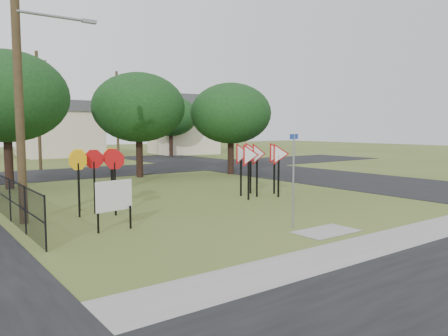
# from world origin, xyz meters

# --- Properties ---
(ground) EXTENTS (140.00, 140.00, 0.00)m
(ground) POSITION_xyz_m (0.00, 0.00, 0.00)
(ground) COLOR #475A21
(sidewalk) EXTENTS (30.00, 1.60, 0.02)m
(sidewalk) POSITION_xyz_m (0.00, -4.20, 0.01)
(sidewalk) COLOR gray
(sidewalk) RESTS_ON ground
(planting_strip) EXTENTS (30.00, 0.80, 0.02)m
(planting_strip) POSITION_xyz_m (0.00, -5.40, 0.01)
(planting_strip) COLOR #475A21
(planting_strip) RESTS_ON ground
(street_right) EXTENTS (8.00, 50.00, 0.02)m
(street_right) POSITION_xyz_m (12.00, 10.00, 0.01)
(street_right) COLOR black
(street_right) RESTS_ON ground
(street_far) EXTENTS (60.00, 8.00, 0.02)m
(street_far) POSITION_xyz_m (0.00, 20.00, 0.01)
(street_far) COLOR black
(street_far) RESTS_ON ground
(curb_pad) EXTENTS (2.00, 1.20, 0.02)m
(curb_pad) POSITION_xyz_m (0.00, -2.40, 0.01)
(curb_pad) COLOR gray
(curb_pad) RESTS_ON ground
(street_name_sign) EXTENTS (0.59, 0.25, 3.04)m
(street_name_sign) POSITION_xyz_m (-0.46, -1.40, 1.74)
(street_name_sign) COLOR gray
(street_name_sign) RESTS_ON ground
(stop_sign_cluster) EXTENTS (2.35, 2.30, 2.44)m
(stop_sign_cluster) POSITION_xyz_m (-4.50, 4.94, 1.81)
(stop_sign_cluster) COLOR black
(stop_sign_cluster) RESTS_ON ground
(yield_sign_cluster) EXTENTS (3.32, 1.97, 2.59)m
(yield_sign_cluster) POSITION_xyz_m (3.01, 4.29, 1.89)
(yield_sign_cluster) COLOR black
(yield_sign_cluster) RESTS_ON ground
(info_board) EXTENTS (1.27, 0.25, 1.60)m
(info_board) POSITION_xyz_m (-5.24, 1.66, 1.06)
(info_board) COLOR black
(info_board) RESTS_ON ground
(utility_pole_main) EXTENTS (3.55, 0.33, 10.00)m
(utility_pole_main) POSITION_xyz_m (-7.24, 4.50, 5.21)
(utility_pole_main) COLOR #483821
(utility_pole_main) RESTS_ON ground
(far_pole_a) EXTENTS (1.40, 0.24, 9.00)m
(far_pole_a) POSITION_xyz_m (-2.00, 24.00, 4.60)
(far_pole_a) COLOR #483821
(far_pole_a) RESTS_ON ground
(far_pole_b) EXTENTS (1.40, 0.24, 8.50)m
(far_pole_b) POSITION_xyz_m (6.00, 28.00, 4.35)
(far_pole_b) COLOR #483821
(far_pole_b) RESTS_ON ground
(fence_run) EXTENTS (0.05, 11.55, 1.50)m
(fence_run) POSITION_xyz_m (-7.60, 6.25, 0.78)
(fence_run) COLOR black
(fence_run) RESTS_ON ground
(house_mid) EXTENTS (8.40, 8.40, 6.20)m
(house_mid) POSITION_xyz_m (4.00, 40.00, 3.15)
(house_mid) COLOR beige
(house_mid) RESTS_ON ground
(house_right) EXTENTS (8.30, 8.30, 7.20)m
(house_right) POSITION_xyz_m (18.00, 36.00, 3.65)
(house_right) COLOR beige
(house_right) RESTS_ON ground
(tree_near_left) EXTENTS (6.40, 6.40, 7.27)m
(tree_near_left) POSITION_xyz_m (-6.00, 14.00, 4.86)
(tree_near_left) COLOR black
(tree_near_left) RESTS_ON ground
(tree_near_mid) EXTENTS (6.00, 6.00, 6.80)m
(tree_near_mid) POSITION_xyz_m (2.00, 15.00, 4.54)
(tree_near_mid) COLOR black
(tree_near_mid) RESTS_ON ground
(tree_near_right) EXTENTS (5.60, 5.60, 6.33)m
(tree_near_right) POSITION_xyz_m (8.00, 13.00, 4.22)
(tree_near_right) COLOR black
(tree_near_right) RESTS_ON ground
(tree_far_right) EXTENTS (6.00, 6.00, 6.80)m
(tree_far_right) POSITION_xyz_m (14.00, 32.00, 4.54)
(tree_far_right) COLOR black
(tree_far_right) RESTS_ON ground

